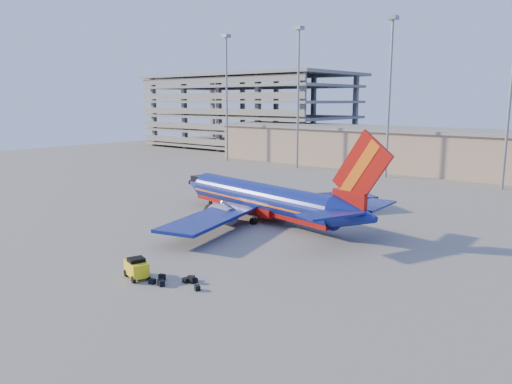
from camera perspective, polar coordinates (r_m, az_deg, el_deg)
ground at (r=54.64m, az=-1.52°, el=-4.46°), size 220.00×220.00×0.00m
terminal_building at (r=101.28m, az=25.34°, el=3.93°), size 122.00×16.00×8.50m
parking_garage at (r=149.39m, az=-0.76°, el=9.56°), size 62.00×32.00×21.40m
light_mast_row at (r=90.82m, az=20.94°, el=11.99°), size 101.60×1.60×28.65m
aircraft_main at (r=58.94m, az=1.15°, el=-0.93°), size 33.30×31.78×11.34m
baggage_tug at (r=41.41m, az=-13.49°, el=-8.40°), size 2.66×2.05×1.68m
luggage_pile at (r=39.85m, az=-8.85°, el=-10.00°), size 4.29×2.99×0.52m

